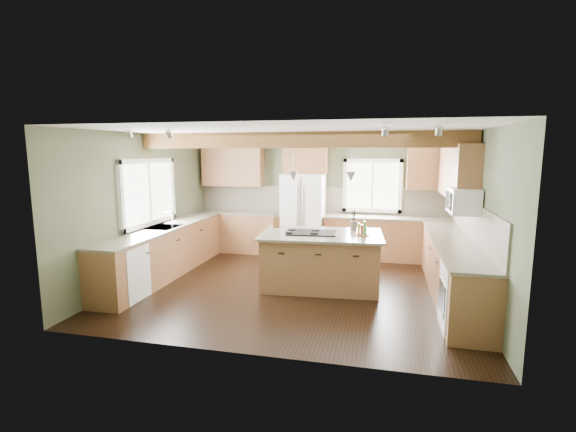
# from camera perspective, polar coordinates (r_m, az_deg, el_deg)

# --- Properties ---
(floor) EXTENTS (5.60, 5.60, 0.00)m
(floor) POSITION_cam_1_polar(r_m,az_deg,el_deg) (7.25, 1.18, -9.56)
(floor) COLOR black
(floor) RESTS_ON ground
(ceiling) EXTENTS (5.60, 5.60, 0.00)m
(ceiling) POSITION_cam_1_polar(r_m,az_deg,el_deg) (6.88, 1.25, 11.45)
(ceiling) COLOR silver
(ceiling) RESTS_ON wall_back
(wall_back) EXTENTS (5.60, 0.00, 5.60)m
(wall_back) POSITION_cam_1_polar(r_m,az_deg,el_deg) (9.39, 4.38, 2.78)
(wall_back) COLOR #464F38
(wall_back) RESTS_ON ground
(wall_left) EXTENTS (0.00, 5.00, 5.00)m
(wall_left) POSITION_cam_1_polar(r_m,az_deg,el_deg) (8.00, -18.81, 1.28)
(wall_left) COLOR #464F38
(wall_left) RESTS_ON ground
(wall_right) EXTENTS (0.00, 5.00, 5.00)m
(wall_right) POSITION_cam_1_polar(r_m,az_deg,el_deg) (6.94, 24.47, -0.14)
(wall_right) COLOR #464F38
(wall_right) RESTS_ON ground
(ceiling_beam) EXTENTS (5.55, 0.26, 0.26)m
(ceiling_beam) POSITION_cam_1_polar(r_m,az_deg,el_deg) (6.98, 1.41, 10.34)
(ceiling_beam) COLOR #503416
(ceiling_beam) RESTS_ON ceiling
(soffit_trim) EXTENTS (5.55, 0.20, 0.10)m
(soffit_trim) POSITION_cam_1_polar(r_m,az_deg,el_deg) (9.24, 4.38, 10.39)
(soffit_trim) COLOR #503416
(soffit_trim) RESTS_ON ceiling
(backsplash_back) EXTENTS (5.58, 0.03, 0.58)m
(backsplash_back) POSITION_cam_1_polar(r_m,az_deg,el_deg) (9.38, 4.36, 2.23)
(backsplash_back) COLOR brown
(backsplash_back) RESTS_ON wall_back
(backsplash_right) EXTENTS (0.03, 3.70, 0.58)m
(backsplash_right) POSITION_cam_1_polar(r_m,az_deg,el_deg) (7.00, 24.22, -0.80)
(backsplash_right) COLOR brown
(backsplash_right) RESTS_ON wall_right
(base_cab_back_left) EXTENTS (2.02, 0.60, 0.88)m
(base_cab_back_left) POSITION_cam_1_polar(r_m,az_deg,el_deg) (9.67, -6.51, -2.23)
(base_cab_back_left) COLOR brown
(base_cab_back_left) RESTS_ON floor
(counter_back_left) EXTENTS (2.06, 0.64, 0.04)m
(counter_back_left) POSITION_cam_1_polar(r_m,az_deg,el_deg) (9.59, -6.56, 0.47)
(counter_back_left) COLOR brown
(counter_back_left) RESTS_ON base_cab_back_left
(base_cab_back_right) EXTENTS (2.62, 0.60, 0.88)m
(base_cab_back_right) POSITION_cam_1_polar(r_m,az_deg,el_deg) (9.12, 13.33, -3.09)
(base_cab_back_right) COLOR brown
(base_cab_back_right) RESTS_ON floor
(counter_back_right) EXTENTS (2.66, 0.64, 0.04)m
(counter_back_right) POSITION_cam_1_polar(r_m,az_deg,el_deg) (9.03, 13.43, -0.23)
(counter_back_right) COLOR brown
(counter_back_right) RESTS_ON base_cab_back_right
(base_cab_left) EXTENTS (0.60, 3.70, 0.88)m
(base_cab_left) POSITION_cam_1_polar(r_m,az_deg,el_deg) (8.05, -16.50, -4.80)
(base_cab_left) COLOR brown
(base_cab_left) RESTS_ON floor
(counter_left) EXTENTS (0.64, 3.74, 0.04)m
(counter_left) POSITION_cam_1_polar(r_m,az_deg,el_deg) (7.95, -16.64, -1.58)
(counter_left) COLOR brown
(counter_left) RESTS_ON base_cab_left
(base_cab_right) EXTENTS (0.60, 3.70, 0.88)m
(base_cab_right) POSITION_cam_1_polar(r_m,az_deg,el_deg) (7.11, 21.56, -6.86)
(base_cab_right) COLOR brown
(base_cab_right) RESTS_ON floor
(counter_right) EXTENTS (0.64, 3.74, 0.04)m
(counter_right) POSITION_cam_1_polar(r_m,az_deg,el_deg) (7.00, 21.77, -3.23)
(counter_right) COLOR brown
(counter_right) RESTS_ON base_cab_right
(upper_cab_back_left) EXTENTS (1.40, 0.35, 0.90)m
(upper_cab_back_left) POSITION_cam_1_polar(r_m,az_deg,el_deg) (9.68, -7.54, 6.77)
(upper_cab_back_left) COLOR brown
(upper_cab_back_left) RESTS_ON wall_back
(upper_cab_over_fridge) EXTENTS (0.96, 0.35, 0.70)m
(upper_cab_over_fridge) POSITION_cam_1_polar(r_m,az_deg,el_deg) (9.21, 2.41, 7.99)
(upper_cab_over_fridge) COLOR brown
(upper_cab_over_fridge) RESTS_ON wall_back
(upper_cab_right) EXTENTS (0.35, 2.20, 0.90)m
(upper_cab_right) POSITION_cam_1_polar(r_m,az_deg,el_deg) (7.73, 22.22, 5.69)
(upper_cab_right) COLOR brown
(upper_cab_right) RESTS_ON wall_right
(upper_cab_back_corner) EXTENTS (0.90, 0.35, 0.90)m
(upper_cab_back_corner) POSITION_cam_1_polar(r_m,az_deg,el_deg) (9.10, 18.80, 6.25)
(upper_cab_back_corner) COLOR brown
(upper_cab_back_corner) RESTS_ON wall_back
(window_left) EXTENTS (0.04, 1.60, 1.05)m
(window_left) POSITION_cam_1_polar(r_m,az_deg,el_deg) (8.01, -18.59, 3.10)
(window_left) COLOR white
(window_left) RESTS_ON wall_left
(window_back) EXTENTS (1.10, 0.04, 1.00)m
(window_back) POSITION_cam_1_polar(r_m,az_deg,el_deg) (9.24, 11.46, 4.09)
(window_back) COLOR white
(window_back) RESTS_ON wall_back
(sink) EXTENTS (0.50, 0.65, 0.03)m
(sink) POSITION_cam_1_polar(r_m,az_deg,el_deg) (7.95, -16.64, -1.54)
(sink) COLOR #262628
(sink) RESTS_ON counter_left
(faucet) EXTENTS (0.02, 0.02, 0.28)m
(faucet) POSITION_cam_1_polar(r_m,az_deg,el_deg) (7.84, -15.55, -0.56)
(faucet) COLOR #B2B2B7
(faucet) RESTS_ON sink
(dishwasher) EXTENTS (0.60, 0.60, 0.84)m
(dishwasher) POSITION_cam_1_polar(r_m,az_deg,el_deg) (6.98, -21.71, -7.23)
(dishwasher) COLOR white
(dishwasher) RESTS_ON floor
(oven) EXTENTS (0.60, 0.72, 0.84)m
(oven) POSITION_cam_1_polar(r_m,az_deg,el_deg) (5.88, 23.28, -10.32)
(oven) COLOR white
(oven) RESTS_ON floor
(microwave) EXTENTS (0.40, 0.70, 0.38)m
(microwave) POSITION_cam_1_polar(r_m,az_deg,el_deg) (6.82, 22.87, 1.94)
(microwave) COLOR white
(microwave) RESTS_ON wall_right
(pendant_left) EXTENTS (0.18, 0.18, 0.16)m
(pendant_left) POSITION_cam_1_polar(r_m,az_deg,el_deg) (6.96, 0.74, 5.49)
(pendant_left) COLOR #B2B2B7
(pendant_left) RESTS_ON ceiling
(pendant_right) EXTENTS (0.18, 0.18, 0.16)m
(pendant_right) POSITION_cam_1_polar(r_m,az_deg,el_deg) (6.90, 8.61, 5.36)
(pendant_right) COLOR #B2B2B7
(pendant_right) RESTS_ON ceiling
(refrigerator) EXTENTS (0.90, 0.74, 1.80)m
(refrigerator) POSITION_cam_1_polar(r_m,az_deg,el_deg) (9.12, 2.12, 0.09)
(refrigerator) COLOR white
(refrigerator) RESTS_ON floor
(island) EXTENTS (1.98, 1.30, 0.88)m
(island) POSITION_cam_1_polar(r_m,az_deg,el_deg) (7.15, 4.51, -6.17)
(island) COLOR olive
(island) RESTS_ON floor
(island_top) EXTENTS (2.12, 1.44, 0.04)m
(island_top) POSITION_cam_1_polar(r_m,az_deg,el_deg) (7.04, 4.56, -2.55)
(island_top) COLOR brown
(island_top) RESTS_ON island
(cooktop) EXTENTS (0.86, 0.61, 0.02)m
(cooktop) POSITION_cam_1_polar(r_m,az_deg,el_deg) (7.05, 3.28, -2.28)
(cooktop) COLOR black
(cooktop) RESTS_ON island_top
(knife_block) EXTENTS (0.13, 0.10, 0.19)m
(knife_block) POSITION_cam_1_polar(r_m,az_deg,el_deg) (7.55, -1.56, -0.85)
(knife_block) COLOR brown
(knife_block) RESTS_ON island_top
(utensil_crock) EXTENTS (0.15, 0.15, 0.16)m
(utensil_crock) POSITION_cam_1_polar(r_m,az_deg,el_deg) (7.37, 8.95, -1.32)
(utensil_crock) COLOR #3D3431
(utensil_crock) RESTS_ON island_top
(bottle_tray) EXTENTS (0.30, 0.30, 0.23)m
(bottle_tray) POSITION_cam_1_polar(r_m,az_deg,el_deg) (6.93, 10.07, -1.72)
(bottle_tray) COLOR brown
(bottle_tray) RESTS_ON island_top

